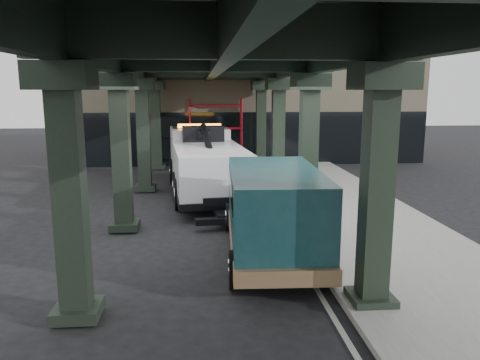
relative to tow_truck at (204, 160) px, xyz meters
name	(u,v)px	position (x,y,z in m)	size (l,w,h in m)	color
ground	(234,248)	(0.74, -7.17, -1.51)	(90.00, 90.00, 0.00)	black
sidewalk	(361,222)	(5.24, -5.17, -1.43)	(5.00, 40.00, 0.15)	gray
lane_stripe	(280,226)	(2.44, -5.17, -1.50)	(0.12, 38.00, 0.01)	silver
viaduct	(216,58)	(0.34, -5.17, 3.96)	(7.40, 32.00, 6.40)	black
building	(241,97)	(2.74, 12.83, 2.49)	(22.00, 10.00, 8.00)	#C6B793
scaffolding	(216,131)	(0.74, 7.47, 0.60)	(3.08, 0.88, 4.00)	#B50E1C
tow_truck	(204,160)	(0.00, 0.00, 0.00)	(3.49, 9.61, 3.09)	black
towed_van	(273,210)	(1.74, -8.05, -0.17)	(2.69, 6.23, 2.49)	#11373C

